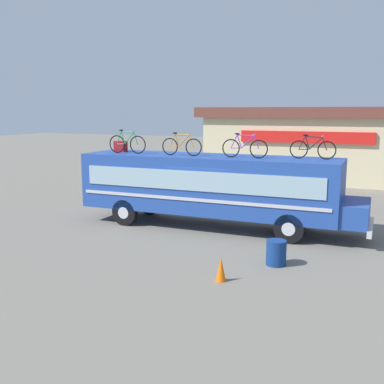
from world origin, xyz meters
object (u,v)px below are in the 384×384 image
(rooftop_bicycle_1, at_px, (127,144))
(rooftop_bicycle_3, at_px, (245,148))
(trash_bin, at_px, (276,253))
(rooftop_bicycle_2, at_px, (182,146))
(bus, at_px, (212,185))
(rooftop_bicycle_4, at_px, (312,149))
(luggage_bag_1, at_px, (121,146))
(traffic_cone, at_px, (221,269))

(rooftop_bicycle_1, distance_m, rooftop_bicycle_3, 4.98)
(rooftop_bicycle_1, xyz_separation_m, trash_bin, (7.00, -3.24, -2.85))
(trash_bin, bearing_deg, rooftop_bicycle_2, 144.60)
(bus, bearing_deg, rooftop_bicycle_4, 5.08)
(luggage_bag_1, relative_size, rooftop_bicycle_4, 0.30)
(bus, bearing_deg, rooftop_bicycle_2, -164.52)
(rooftop_bicycle_2, xyz_separation_m, rooftop_bicycle_3, (2.52, 0.10, 0.01))
(rooftop_bicycle_1, relative_size, traffic_cone, 2.56)
(rooftop_bicycle_3, distance_m, traffic_cone, 6.04)
(luggage_bag_1, height_order, rooftop_bicycle_2, rooftop_bicycle_2)
(rooftop_bicycle_1, xyz_separation_m, traffic_cone, (5.91, -5.14, -2.90))
(rooftop_bicycle_3, distance_m, rooftop_bicycle_4, 2.45)
(rooftop_bicycle_1, xyz_separation_m, rooftop_bicycle_4, (7.36, 0.64, -0.03))
(rooftop_bicycle_4, height_order, trash_bin, rooftop_bicycle_4)
(bus, relative_size, rooftop_bicycle_1, 6.55)
(luggage_bag_1, bearing_deg, trash_bin, -26.37)
(luggage_bag_1, bearing_deg, rooftop_bicycle_1, -39.96)
(trash_bin, height_order, traffic_cone, trash_bin)
(bus, height_order, traffic_cone, bus)
(luggage_bag_1, distance_m, rooftop_bicycle_4, 8.02)
(rooftop_bicycle_4, bearing_deg, rooftop_bicycle_2, -172.42)
(rooftop_bicycle_2, distance_m, trash_bin, 6.25)
(luggage_bag_1, xyz_separation_m, rooftop_bicycle_2, (3.11, -0.57, 0.15))
(luggage_bag_1, relative_size, rooftop_bicycle_1, 0.29)
(rooftop_bicycle_4, bearing_deg, trash_bin, -95.38)
(rooftop_bicycle_3, distance_m, trash_bin, 4.81)
(rooftop_bicycle_3, xyz_separation_m, traffic_cone, (0.94, -5.23, -2.88))
(rooftop_bicycle_3, height_order, rooftop_bicycle_4, rooftop_bicycle_3)
(trash_bin, bearing_deg, traffic_cone, -119.64)
(luggage_bag_1, bearing_deg, bus, -3.34)
(rooftop_bicycle_2, bearing_deg, rooftop_bicycle_4, 7.58)
(rooftop_bicycle_3, bearing_deg, traffic_cone, -79.81)
(bus, height_order, luggage_bag_1, luggage_bag_1)
(rooftop_bicycle_1, relative_size, rooftop_bicycle_4, 1.03)
(rooftop_bicycle_2, height_order, traffic_cone, rooftop_bicycle_2)
(bus, height_order, rooftop_bicycle_3, rooftop_bicycle_3)
(rooftop_bicycle_1, bearing_deg, traffic_cone, -41.01)
(rooftop_bicycle_1, bearing_deg, luggage_bag_1, 140.04)
(rooftop_bicycle_3, bearing_deg, luggage_bag_1, 175.23)
(luggage_bag_1, height_order, rooftop_bicycle_4, rooftop_bicycle_4)
(rooftop_bicycle_1, bearing_deg, rooftop_bicycle_4, 4.94)
(rooftop_bicycle_2, relative_size, trash_bin, 2.22)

